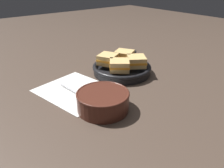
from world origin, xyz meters
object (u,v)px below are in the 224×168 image
at_px(sandwich_near_left, 124,56).
at_px(sandwich_near_right, 108,59).
at_px(soup_bowl, 103,100).
at_px(sandwich_far_left, 119,65).
at_px(skillet, 122,69).
at_px(sandwich_far_right, 136,61).
at_px(spoon, 77,93).

height_order(sandwich_near_left, sandwich_near_right, same).
height_order(soup_bowl, sandwich_far_left, sandwich_far_left).
xyz_separation_m(soup_bowl, skillet, (-0.19, 0.25, -0.02)).
bearing_deg(sandwich_far_right, spoon, -89.96).
bearing_deg(soup_bowl, skillet, 127.37).
distance_m(soup_bowl, sandwich_near_left, 0.39).
bearing_deg(soup_bowl, sandwich_far_right, 115.75).
bearing_deg(skillet, sandwich_far_left, -50.76).
height_order(sandwich_near_left, sandwich_far_left, same).
height_order(soup_bowl, skillet, soup_bowl).
distance_m(sandwich_near_right, sandwich_far_right, 0.13).
bearing_deg(sandwich_near_right, sandwich_near_left, 84.45).
distance_m(spoon, skillet, 0.28).
height_order(spoon, sandwich_far_left, sandwich_far_left).
relative_size(skillet, sandwich_far_right, 3.04).
bearing_deg(spoon, sandwich_far_left, 86.34).
bearing_deg(sandwich_near_right, soup_bowl, -40.77).
relative_size(sandwich_near_right, sandwich_far_left, 0.96).
height_order(spoon, sandwich_far_right, sandwich_far_right).
xyz_separation_m(sandwich_near_left, sandwich_far_right, (0.09, -0.01, 0.00)).
distance_m(sandwich_far_left, sandwich_far_right, 0.09).
relative_size(sandwich_near_left, sandwich_near_right, 1.01).
relative_size(skillet, sandwich_far_left, 3.01).
relative_size(spoon, sandwich_far_left, 1.34).
bearing_deg(sandwich_far_left, skillet, 129.24).
distance_m(spoon, sandwich_far_right, 0.32).
distance_m(spoon, sandwich_near_left, 0.34).
xyz_separation_m(skillet, sandwich_near_left, (-0.04, 0.05, 0.04)).
bearing_deg(sandwich_near_right, sandwich_far_left, -5.55).
bearing_deg(sandwich_far_left, sandwich_near_left, 129.45).
bearing_deg(spoon, sandwich_near_left, 100.05).
bearing_deg(spoon, sandwich_near_right, 107.92).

